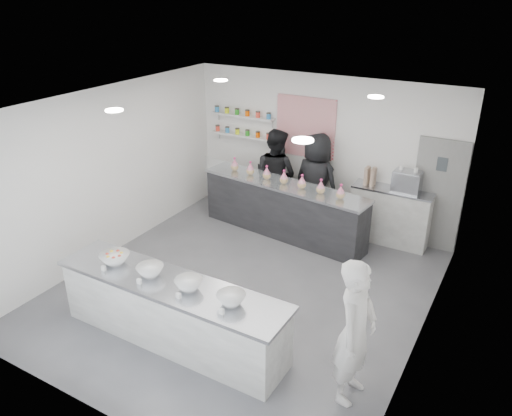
{
  "coord_description": "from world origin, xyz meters",
  "views": [
    {
      "loc": [
        3.58,
        -5.83,
        4.56
      ],
      "look_at": [
        0.01,
        0.4,
        1.3
      ],
      "focal_mm": 35.0,
      "sensor_mm": 36.0,
      "label": 1
    }
  ],
  "objects": [
    {
      "name": "floor",
      "position": [
        0.0,
        0.0,
        0.0
      ],
      "size": [
        6.0,
        6.0,
        0.0
      ],
      "primitive_type": "plane",
      "color": "#515156",
      "rests_on": "ground"
    },
    {
      "name": "ceiling",
      "position": [
        0.0,
        0.0,
        3.0
      ],
      "size": [
        6.0,
        6.0,
        0.0
      ],
      "primitive_type": "plane",
      "rotation": [
        3.14,
        0.0,
        0.0
      ],
      "color": "white",
      "rests_on": "floor"
    },
    {
      "name": "back_wall",
      "position": [
        0.0,
        3.0,
        1.5
      ],
      "size": [
        5.5,
        0.0,
        5.5
      ],
      "primitive_type": "plane",
      "rotation": [
        1.57,
        0.0,
        0.0
      ],
      "color": "white",
      "rests_on": "floor"
    },
    {
      "name": "left_wall",
      "position": [
        -2.75,
        0.0,
        1.5
      ],
      "size": [
        0.0,
        6.0,
        6.0
      ],
      "primitive_type": "plane",
      "rotation": [
        1.57,
        0.0,
        1.57
      ],
      "color": "white",
      "rests_on": "floor"
    },
    {
      "name": "right_wall",
      "position": [
        2.75,
        0.0,
        1.5
      ],
      "size": [
        0.0,
        6.0,
        6.0
      ],
      "primitive_type": "plane",
      "rotation": [
        1.57,
        0.0,
        -1.57
      ],
      "color": "white",
      "rests_on": "floor"
    },
    {
      "name": "back_door",
      "position": [
        2.3,
        2.97,
        1.05
      ],
      "size": [
        0.88,
        0.04,
        2.1
      ],
      "primitive_type": "cube",
      "color": "gray",
      "rests_on": "floor"
    },
    {
      "name": "pattern_panel",
      "position": [
        -0.35,
        2.98,
        1.95
      ],
      "size": [
        1.25,
        0.03,
        1.2
      ],
      "primitive_type": "cube",
      "color": "#D53447",
      "rests_on": "back_wall"
    },
    {
      "name": "jar_shelf_lower",
      "position": [
        -1.75,
        2.9,
        1.6
      ],
      "size": [
        1.45,
        0.22,
        0.04
      ],
      "primitive_type": "cube",
      "color": "silver",
      "rests_on": "back_wall"
    },
    {
      "name": "jar_shelf_upper",
      "position": [
        -1.75,
        2.9,
        2.02
      ],
      "size": [
        1.45,
        0.22,
        0.04
      ],
      "primitive_type": "cube",
      "color": "silver",
      "rests_on": "back_wall"
    },
    {
      "name": "preserve_jars",
      "position": [
        -1.75,
        2.88,
        1.88
      ],
      "size": [
        1.45,
        0.1,
        0.56
      ],
      "primitive_type": null,
      "color": "#F74731",
      "rests_on": "jar_shelf_lower"
    },
    {
      "name": "downlight_0",
      "position": [
        -1.4,
        -1.0,
        2.98
      ],
      "size": [
        0.24,
        0.24,
        0.02
      ],
      "primitive_type": "cylinder",
      "color": "white",
      "rests_on": "ceiling"
    },
    {
      "name": "downlight_1",
      "position": [
        1.4,
        -1.0,
        2.98
      ],
      "size": [
        0.24,
        0.24,
        0.02
      ],
      "primitive_type": "cylinder",
      "color": "white",
      "rests_on": "ceiling"
    },
    {
      "name": "downlight_2",
      "position": [
        -1.4,
        1.6,
        2.98
      ],
      "size": [
        0.24,
        0.24,
        0.02
      ],
      "primitive_type": "cylinder",
      "color": "white",
      "rests_on": "ceiling"
    },
    {
      "name": "downlight_3",
      "position": [
        1.4,
        1.6,
        2.98
      ],
      "size": [
        0.24,
        0.24,
        0.02
      ],
      "primitive_type": "cylinder",
      "color": "white",
      "rests_on": "ceiling"
    },
    {
      "name": "prep_counter",
      "position": [
        -0.2,
        -1.55,
        0.47
      ],
      "size": [
        3.44,
        0.81,
        0.94
      ],
      "primitive_type": "cube",
      "rotation": [
        0.0,
        0.0,
        -0.01
      ],
      "color": "#A2A29E",
      "rests_on": "floor"
    },
    {
      "name": "back_bar",
      "position": [
        -0.34,
        2.06,
        0.53
      ],
      "size": [
        3.5,
        1.05,
        1.07
      ],
      "primitive_type": "cube",
      "rotation": [
        0.0,
        0.0,
        -0.12
      ],
      "color": "black",
      "rests_on": "floor"
    },
    {
      "name": "sneeze_guard",
      "position": [
        -0.38,
        1.77,
        1.21
      ],
      "size": [
        3.38,
        0.44,
        0.29
      ],
      "primitive_type": "cube",
      "rotation": [
        0.0,
        0.0,
        -0.12
      ],
      "color": "white",
      "rests_on": "back_bar"
    },
    {
      "name": "espresso_ledge",
      "position": [
        1.55,
        2.78,
        0.54
      ],
      "size": [
        1.47,
        0.47,
        1.09
      ],
      "primitive_type": "cube",
      "color": "#A2A29E",
      "rests_on": "floor"
    },
    {
      "name": "espresso_machine",
      "position": [
        1.77,
        2.78,
        1.28
      ],
      "size": [
        0.49,
        0.34,
        0.38
      ],
      "primitive_type": "cube",
      "color": "#93969E",
      "rests_on": "espresso_ledge"
    },
    {
      "name": "cup_stacks",
      "position": [
        1.09,
        2.78,
        1.26
      ],
      "size": [
        0.24,
        0.24,
        0.33
      ],
      "primitive_type": null,
      "color": "tan",
      "rests_on": "espresso_ledge"
    },
    {
      "name": "prep_bowls",
      "position": [
        -0.2,
        -1.55,
        1.01
      ],
      "size": [
        2.33,
        0.49,
        0.15
      ],
      "primitive_type": null,
      "rotation": [
        0.0,
        0.0,
        -0.01
      ],
      "color": "white",
      "rests_on": "prep_counter"
    },
    {
      "name": "label_cards",
      "position": [
        -0.19,
        -2.06,
        0.97
      ],
      "size": [
        2.01,
        0.04,
        0.07
      ],
      "primitive_type": null,
      "color": "white",
      "rests_on": "prep_counter"
    },
    {
      "name": "cookie_bags",
      "position": [
        -0.34,
        2.06,
        1.21
      ],
      "size": [
        2.56,
        0.47,
        0.28
      ],
      "primitive_type": null,
      "rotation": [
        0.0,
        0.0,
        -0.12
      ],
      "color": "pink",
      "rests_on": "back_bar"
    },
    {
      "name": "woman_prep",
      "position": [
        2.28,
        -1.29,
        0.92
      ],
      "size": [
        0.47,
        0.69,
        1.84
      ],
      "primitive_type": "imported",
      "rotation": [
        0.0,
        0.0,
        1.53
      ],
      "color": "silver",
      "rests_on": "floor"
    },
    {
      "name": "staff_left",
      "position": [
        -0.8,
        2.6,
        0.97
      ],
      "size": [
        1.05,
        0.88,
        1.94
      ],
      "primitive_type": "imported",
      "rotation": [
        0.0,
        0.0,
        2.97
      ],
      "color": "black",
      "rests_on": "floor"
    },
    {
      "name": "staff_right",
      "position": [
        0.09,
        2.6,
        0.99
      ],
      "size": [
        1.06,
        0.78,
        1.98
      ],
      "primitive_type": "imported",
      "rotation": [
        0.0,
        0.0,
        2.98
      ],
      "color": "black",
      "rests_on": "floor"
    }
  ]
}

